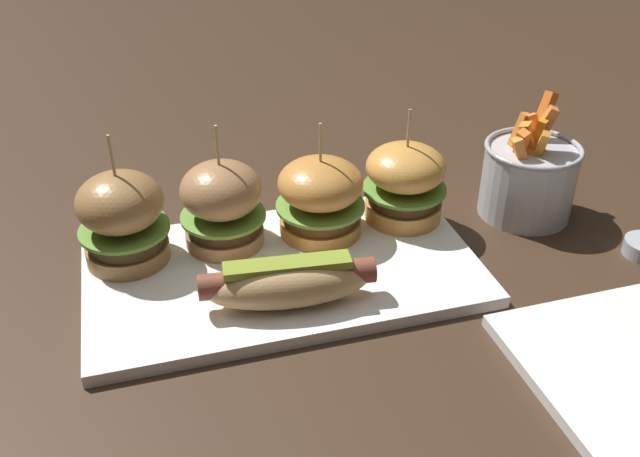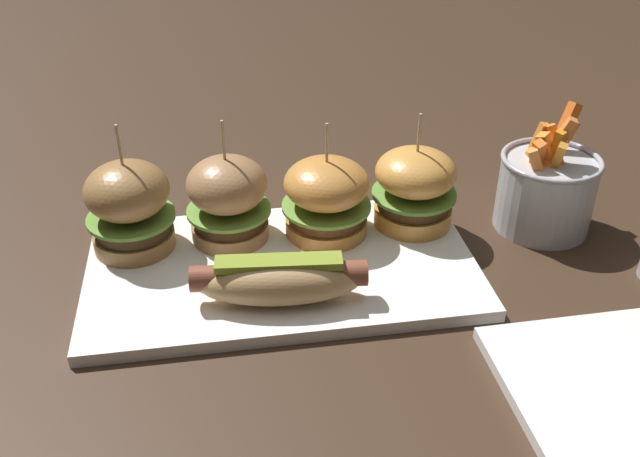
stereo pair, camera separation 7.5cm
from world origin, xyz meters
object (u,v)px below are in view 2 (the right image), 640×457
object	(u,v)px
fries_bucket	(546,189)
platter_main	(282,268)
slider_center_right	(326,197)
side_plate	(639,400)
slider_far_right	(415,187)
hot_dog	(279,279)
slider_center_left	(228,198)
slider_far_left	(129,206)

from	to	relation	value
fries_bucket	platter_main	bearing A→B (deg)	-171.22
platter_main	fries_bucket	size ratio (longest dim) A/B	2.89
slider_center_right	side_plate	xyz separation A→B (m)	(0.22, -0.30, -0.05)
slider_center_right	slider_far_right	size ratio (longest dim) A/B	0.98
hot_dog	fries_bucket	bearing A→B (deg)	18.92
platter_main	hot_dog	xyz separation A→B (m)	(-0.01, -0.06, 0.03)
slider_center_right	fries_bucket	xyz separation A→B (m)	(0.26, -0.01, -0.01)
slider_far_right	side_plate	distance (m)	0.33
slider_far_right	fries_bucket	size ratio (longest dim) A/B	0.95
slider_far_right	fries_bucket	bearing A→B (deg)	-3.74
fries_bucket	side_plate	world-z (taller)	fries_bucket
hot_dog	platter_main	bearing A→B (deg)	81.77
slider_center_left	slider_center_right	distance (m)	0.11
platter_main	slider_far_left	world-z (taller)	slider_far_left
slider_center_left	slider_far_right	bearing A→B (deg)	-0.92
platter_main	slider_center_right	size ratio (longest dim) A/B	3.09
slider_far_left	fries_bucket	bearing A→B (deg)	-1.16
fries_bucket	side_plate	distance (m)	0.30
platter_main	slider_center_right	bearing A→B (deg)	43.76
platter_main	slider_center_left	world-z (taller)	slider_center_left
platter_main	slider_far_left	size ratio (longest dim) A/B	2.84
slider_far_left	platter_main	bearing A→B (deg)	-20.45
hot_dog	side_plate	size ratio (longest dim) A/B	0.81
slider_far_left	slider_far_right	world-z (taller)	slider_far_left
slider_far_left	slider_center_left	world-z (taller)	slider_far_left
slider_center_left	fries_bucket	world-z (taller)	slider_center_left
slider_far_left	side_plate	distance (m)	0.54
platter_main	slider_far_left	xyz separation A→B (m)	(-0.16, 0.06, 0.06)
slider_far_left	side_plate	size ratio (longest dim) A/B	0.68
platter_main	hot_dog	world-z (taller)	hot_dog
hot_dog	slider_far_right	world-z (taller)	slider_far_right
platter_main	slider_center_left	bearing A→B (deg)	129.39
hot_dog	slider_center_right	xyz separation A→B (m)	(0.07, 0.12, 0.02)
slider_far_right	fries_bucket	world-z (taller)	slider_far_right
slider_center_left	fries_bucket	size ratio (longest dim) A/B	0.99
platter_main	side_plate	bearing A→B (deg)	-40.71
slider_center_left	slider_center_right	world-z (taller)	slider_center_left
slider_center_left	side_plate	bearing A→B (deg)	-42.50
hot_dog	slider_center_right	size ratio (longest dim) A/B	1.30
slider_center_right	fries_bucket	distance (m)	0.26
hot_dog	fries_bucket	distance (m)	0.35
slider_far_right	side_plate	size ratio (longest dim) A/B	0.63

